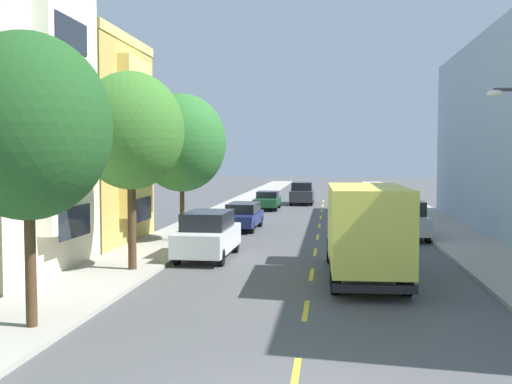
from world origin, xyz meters
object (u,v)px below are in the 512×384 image
parked_suv_white (208,234)px  parked_wagon_navy (243,215)px  parked_sedan_forest (267,200)px  parked_suv_silver (405,219)px  street_tree_nearest (27,127)px  street_tree_second (131,131)px  moving_charcoal_sedan (302,193)px  delivery_box_truck (365,225)px  street_tree_third (182,143)px  parked_pickup_red (388,207)px

parked_suv_white → parked_wagon_navy: size_ratio=1.02×
parked_sedan_forest → parked_suv_silver: size_ratio=0.94×
street_tree_nearest → street_tree_second: 7.33m
street_tree_second → parked_sedan_forest: size_ratio=1.56×
parked_sedan_forest → moving_charcoal_sedan: 6.07m
parked_suv_white → street_tree_second: bearing=-121.7°
parked_suv_white → parked_suv_silver: bearing=39.8°
delivery_box_truck → parked_sedan_forest: 26.82m
delivery_box_truck → parked_suv_silver: (2.65, 10.73, -0.86)m
street_tree_nearest → moving_charcoal_sedan: size_ratio=1.45×
parked_suv_white → parked_wagon_navy: 9.83m
parked_sedan_forest → parked_wagon_navy: size_ratio=0.95×
street_tree_third → parked_pickup_red: bearing=48.1°
delivery_box_truck → parked_suv_white: (-6.13, 3.41, -0.86)m
street_tree_third → parked_suv_white: bearing=-62.4°
street_tree_third → moving_charcoal_sedan: bearing=79.3°
parked_sedan_forest → parked_wagon_navy: (-0.07, -12.87, 0.05)m
street_tree_third → parked_suv_white: street_tree_third is taller
street_tree_second → parked_suv_white: bearing=58.3°
delivery_box_truck → street_tree_second: bearing=179.6°
delivery_box_truck → moving_charcoal_sedan: 31.87m
street_tree_nearest → parked_suv_white: street_tree_nearest is taller
street_tree_second → parked_suv_white: (2.07, 3.36, -4.09)m
moving_charcoal_sedan → parked_pickup_red: bearing=-63.2°
parked_sedan_forest → parked_suv_silver: 17.67m
parked_sedan_forest → parked_suv_silver: bearing=-60.5°
parked_pickup_red → parked_wagon_navy: 10.69m
street_tree_second → parked_sedan_forest: (2.15, 26.06, -4.33)m
moving_charcoal_sedan → street_tree_third: bearing=-100.7°
delivery_box_truck → parked_sedan_forest: delivery_box_truck is taller
street_tree_second → moving_charcoal_sedan: street_tree_second is taller
street_tree_nearest → parked_suv_silver: bearing=58.9°
street_tree_second → street_tree_nearest: bearing=-90.0°
parked_suv_white → parked_suv_silver: 11.43m
street_tree_third → parked_wagon_navy: 7.40m
moving_charcoal_sedan → parked_suv_silver: bearing=-73.4°
street_tree_nearest → parked_wagon_navy: size_ratio=1.46×
delivery_box_truck → parked_suv_white: size_ratio=1.57×
parked_wagon_navy → parked_suv_white: bearing=-90.0°
parked_sedan_forest → parked_suv_white: 22.70m
parked_pickup_red → parked_suv_silver: bearing=-89.6°
street_tree_third → street_tree_nearest: bearing=-90.0°
parked_suv_white → moving_charcoal_sedan: 28.36m
delivery_box_truck → parked_pickup_red: bearing=82.4°
street_tree_second → parked_pickup_red: street_tree_second is taller
street_tree_nearest → street_tree_second: street_tree_second is taller
parked_wagon_navy → parked_sedan_forest: bearing=89.7°
street_tree_third → parked_sedan_forest: size_ratio=1.56×
street_tree_third → parked_suv_silver: street_tree_third is taller
delivery_box_truck → parked_pickup_red: delivery_box_truck is taller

